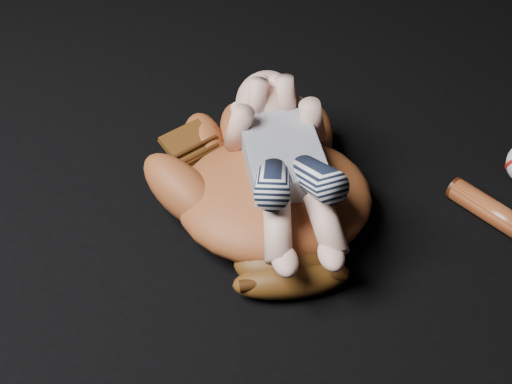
% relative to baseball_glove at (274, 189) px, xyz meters
% --- Properties ---
extents(baseball_glove, '(0.44, 0.49, 0.14)m').
position_rel_baseball_glove_xyz_m(baseball_glove, '(0.00, 0.00, 0.00)').
color(baseball_glove, brown).
rests_on(baseball_glove, ground).
extents(newborn_baby, '(0.25, 0.43, 0.16)m').
position_rel_baseball_glove_xyz_m(newborn_baby, '(0.02, -0.01, 0.06)').
color(newborn_baby, '#DCA38D').
rests_on(newborn_baby, baseball_glove).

